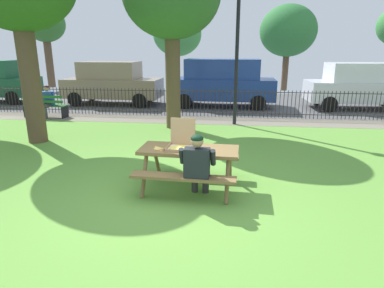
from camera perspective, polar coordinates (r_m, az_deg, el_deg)
name	(u,v)px	position (r m, az deg, el deg)	size (l,w,h in m)	color
ground	(180,168)	(7.32, -2.02, -4.15)	(28.00, 11.41, 0.02)	#659F3D
cobblestone_walkway	(201,120)	(12.10, 1.52, 4.10)	(28.00, 1.40, 0.01)	gray
street_asphalt	(209,102)	(16.23, 2.87, 7.19)	(28.00, 7.00, 0.01)	#515154
picnic_table_foreground	(189,157)	(6.11, -0.52, -2.31)	(1.87, 1.57, 0.79)	olive
pizza_box_open	(181,143)	(6.06, -1.91, 0.23)	(0.51, 0.53, 0.52)	tan
pizza_slice_on_table	(159,148)	(6.05, -5.77, -0.78)	(0.25, 0.30, 0.02)	#EFC75E
adult_at_table	(198,164)	(5.58, 1.00, -3.47)	(0.62, 0.60, 1.19)	#303030
iron_fence_streetside	(203,103)	(12.69, 1.83, 7.13)	(19.37, 0.03, 1.04)	#2D2823
park_bench_left	(45,106)	(13.72, -23.97, 5.94)	(1.61, 0.51, 0.85)	#246628
person_on_park_bench	(46,100)	(13.67, -23.79, 6.96)	(0.61, 0.59, 1.19)	#444444
lamp_post_walkway	(237,38)	(11.28, 7.83, 17.58)	(0.28, 0.28, 4.73)	black
parked_car_left	(112,82)	(15.96, -13.57, 10.28)	(4.44, 2.00, 1.94)	#998165
parked_car_center	(222,82)	(14.99, 5.24, 10.65)	(4.64, 2.03, 2.08)	navy
parked_car_right	(360,85)	(15.96, 27.00, 8.99)	(4.46, 2.03, 1.94)	white
far_tree_left	(45,26)	(24.40, -23.99, 18.13)	(2.52, 2.52, 5.16)	brown
far_tree_midleft	(177,34)	(21.51, -2.56, 18.40)	(2.99, 2.99, 4.72)	brown
far_tree_center	(288,31)	(21.50, 16.23, 18.19)	(3.34, 3.34, 5.02)	brown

